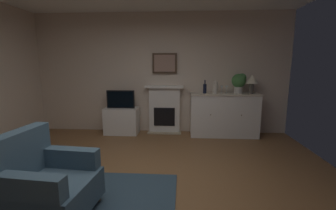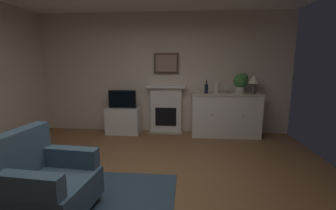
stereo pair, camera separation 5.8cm
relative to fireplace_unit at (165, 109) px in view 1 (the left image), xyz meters
name	(u,v)px [view 1 (the left image)]	position (x,y,z in m)	size (l,w,h in m)	color
ground_plane	(138,198)	(-0.12, -2.62, -0.60)	(5.83, 5.56, 0.10)	brown
wall_rear	(160,74)	(-0.12, 0.13, 0.81)	(5.83, 0.06, 2.72)	beige
fireplace_unit	(165,109)	(0.00, 0.00, 0.00)	(0.87, 0.30, 1.10)	white
framed_picture	(165,63)	(0.00, 0.05, 1.05)	(0.55, 0.04, 0.45)	#473323
sideboard_cabinet	(224,115)	(1.33, -0.18, -0.07)	(1.49, 0.49, 0.95)	white
table_lamp	(252,81)	(1.88, -0.18, 0.69)	(0.26, 0.26, 0.40)	#4C4742
wine_bottle	(205,88)	(0.89, -0.20, 0.51)	(0.08, 0.08, 0.29)	black
wine_glass_left	(222,88)	(1.26, -0.17, 0.53)	(0.07, 0.07, 0.16)	silver
wine_glass_center	(227,88)	(1.37, -0.15, 0.53)	(0.07, 0.07, 0.16)	silver
vase_decorative	(215,87)	(1.11, -0.23, 0.55)	(0.11, 0.11, 0.28)	beige
tv_cabinet	(122,121)	(-0.97, -0.16, -0.25)	(0.75, 0.42, 0.60)	white
tv_set	(121,99)	(-0.98, -0.19, 0.25)	(0.62, 0.07, 0.40)	black
potted_plant_small	(239,81)	(1.63, -0.13, 0.66)	(0.30, 0.30, 0.43)	beige
armchair	(45,183)	(-0.98, -3.09, -0.17)	(0.87, 0.84, 0.92)	#3F596B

